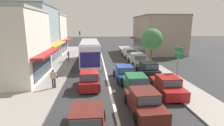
{
  "coord_description": "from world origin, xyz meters",
  "views": [
    {
      "loc": [
        -1.25,
        -16.77,
        5.38
      ],
      "look_at": [
        0.69,
        2.54,
        1.2
      ],
      "focal_mm": 28.0,
      "sensor_mm": 36.0,
      "label": 1
    }
  ],
  "objects_px": {
    "hatchback_adjacent_lane_lead": "(135,84)",
    "parked_wagon_kerb_third": "(138,59)",
    "sedan_behind_bus_mid": "(144,102)",
    "directional_road_sign": "(178,56)",
    "parked_wagon_kerb_rear": "(129,53)",
    "pedestrian_browsing_midblock": "(68,55)",
    "parked_hatchback_kerb_second": "(148,69)",
    "parked_sedan_kerb_front": "(167,86)",
    "traffic_light_downstreet": "(80,38)",
    "sedan_behind_bus_near": "(87,123)",
    "street_tree_right": "(152,39)",
    "pedestrian_with_handbag_near": "(54,77)",
    "city_bus": "(90,50)",
    "sedan_queue_far_back": "(124,73)",
    "hatchback_adjacent_lane_trail": "(90,80)"
  },
  "relations": [
    {
      "from": "hatchback_adjacent_lane_lead",
      "to": "parked_wagon_kerb_third",
      "type": "xyz_separation_m",
      "value": [
        2.69,
        10.13,
        0.04
      ]
    },
    {
      "from": "sedan_behind_bus_mid",
      "to": "directional_road_sign",
      "type": "xyz_separation_m",
      "value": [
        4.4,
        4.67,
        2.04
      ]
    },
    {
      "from": "hatchback_adjacent_lane_lead",
      "to": "parked_wagon_kerb_rear",
      "type": "bearing_deg",
      "value": 80.56
    },
    {
      "from": "parked_wagon_kerb_rear",
      "to": "pedestrian_browsing_midblock",
      "type": "relative_size",
      "value": 2.8
    },
    {
      "from": "pedestrian_browsing_midblock",
      "to": "parked_hatchback_kerb_second",
      "type": "bearing_deg",
      "value": -40.44
    },
    {
      "from": "directional_road_sign",
      "to": "parked_hatchback_kerb_second",
      "type": "bearing_deg",
      "value": 117.88
    },
    {
      "from": "parked_sedan_kerb_front",
      "to": "traffic_light_downstreet",
      "type": "relative_size",
      "value": 1.02
    },
    {
      "from": "sedan_behind_bus_near",
      "to": "directional_road_sign",
      "type": "relative_size",
      "value": 1.18
    },
    {
      "from": "street_tree_right",
      "to": "pedestrian_with_handbag_near",
      "type": "bearing_deg",
      "value": -142.98
    },
    {
      "from": "city_bus",
      "to": "street_tree_right",
      "type": "height_order",
      "value": "street_tree_right"
    },
    {
      "from": "sedan_queue_far_back",
      "to": "parked_sedan_kerb_front",
      "type": "distance_m",
      "value": 4.84
    },
    {
      "from": "sedan_behind_bus_mid",
      "to": "pedestrian_with_handbag_near",
      "type": "bearing_deg",
      "value": 144.64
    },
    {
      "from": "sedan_queue_far_back",
      "to": "parked_wagon_kerb_third",
      "type": "height_order",
      "value": "parked_wagon_kerb_third"
    },
    {
      "from": "parked_wagon_kerb_rear",
      "to": "hatchback_adjacent_lane_trail",
      "type": "bearing_deg",
      "value": -113.77
    },
    {
      "from": "city_bus",
      "to": "parked_wagon_kerb_rear",
      "type": "relative_size",
      "value": 2.4
    },
    {
      "from": "city_bus",
      "to": "sedan_behind_bus_near",
      "type": "relative_size",
      "value": 2.58
    },
    {
      "from": "parked_wagon_kerb_rear",
      "to": "pedestrian_browsing_midblock",
      "type": "xyz_separation_m",
      "value": [
        -9.8,
        -3.25,
        0.32
      ]
    },
    {
      "from": "parked_hatchback_kerb_second",
      "to": "parked_sedan_kerb_front",
      "type": "bearing_deg",
      "value": -89.73
    },
    {
      "from": "parked_hatchback_kerb_second",
      "to": "pedestrian_browsing_midblock",
      "type": "relative_size",
      "value": 2.31
    },
    {
      "from": "sedan_behind_bus_near",
      "to": "directional_road_sign",
      "type": "bearing_deg",
      "value": 40.65
    },
    {
      "from": "hatchback_adjacent_lane_trail",
      "to": "parked_hatchback_kerb_second",
      "type": "height_order",
      "value": "same"
    },
    {
      "from": "traffic_light_downstreet",
      "to": "pedestrian_browsing_midblock",
      "type": "distance_m",
      "value": 11.21
    },
    {
      "from": "sedan_queue_far_back",
      "to": "hatchback_adjacent_lane_trail",
      "type": "height_order",
      "value": "hatchback_adjacent_lane_trail"
    },
    {
      "from": "parked_wagon_kerb_third",
      "to": "pedestrian_with_handbag_near",
      "type": "bearing_deg",
      "value": -137.13
    },
    {
      "from": "traffic_light_downstreet",
      "to": "pedestrian_browsing_midblock",
      "type": "height_order",
      "value": "traffic_light_downstreet"
    },
    {
      "from": "parked_sedan_kerb_front",
      "to": "parked_wagon_kerb_third",
      "type": "xyz_separation_m",
      "value": [
        0.2,
        10.66,
        0.08
      ]
    },
    {
      "from": "hatchback_adjacent_lane_trail",
      "to": "parked_sedan_kerb_front",
      "type": "bearing_deg",
      "value": -18.06
    },
    {
      "from": "street_tree_right",
      "to": "hatchback_adjacent_lane_trail",
      "type": "bearing_deg",
      "value": -134.64
    },
    {
      "from": "city_bus",
      "to": "parked_wagon_kerb_third",
      "type": "height_order",
      "value": "city_bus"
    },
    {
      "from": "sedan_queue_far_back",
      "to": "sedan_behind_bus_near",
      "type": "bearing_deg",
      "value": -111.04
    },
    {
      "from": "sedan_behind_bus_near",
      "to": "pedestrian_with_handbag_near",
      "type": "bearing_deg",
      "value": 114.51
    },
    {
      "from": "traffic_light_downstreet",
      "to": "directional_road_sign",
      "type": "height_order",
      "value": "traffic_light_downstreet"
    },
    {
      "from": "parked_sedan_kerb_front",
      "to": "parked_hatchback_kerb_second",
      "type": "height_order",
      "value": "parked_hatchback_kerb_second"
    },
    {
      "from": "sedan_queue_far_back",
      "to": "pedestrian_browsing_midblock",
      "type": "bearing_deg",
      "value": 126.04
    },
    {
      "from": "sedan_behind_bus_mid",
      "to": "parked_wagon_kerb_third",
      "type": "bearing_deg",
      "value": 77.76
    },
    {
      "from": "parked_wagon_kerb_third",
      "to": "street_tree_right",
      "type": "bearing_deg",
      "value": -7.77
    },
    {
      "from": "parked_sedan_kerb_front",
      "to": "parked_wagon_kerb_rear",
      "type": "xyz_separation_m",
      "value": [
        0.19,
        16.58,
        0.08
      ]
    },
    {
      "from": "parked_wagon_kerb_rear",
      "to": "directional_road_sign",
      "type": "distance_m",
      "value": 14.87
    },
    {
      "from": "hatchback_adjacent_lane_lead",
      "to": "sedan_behind_bus_near",
      "type": "distance_m",
      "value": 6.52
    },
    {
      "from": "directional_road_sign",
      "to": "pedestrian_with_handbag_near",
      "type": "bearing_deg",
      "value": -179.86
    },
    {
      "from": "parked_wagon_kerb_rear",
      "to": "traffic_light_downstreet",
      "type": "distance_m",
      "value": 12.01
    },
    {
      "from": "parked_wagon_kerb_third",
      "to": "directional_road_sign",
      "type": "distance_m",
      "value": 9.08
    },
    {
      "from": "parked_wagon_kerb_third",
      "to": "directional_road_sign",
      "type": "relative_size",
      "value": 1.25
    },
    {
      "from": "city_bus",
      "to": "parked_hatchback_kerb_second",
      "type": "xyz_separation_m",
      "value": [
        6.4,
        -7.07,
        -1.17
      ]
    },
    {
      "from": "sedan_behind_bus_mid",
      "to": "sedan_queue_far_back",
      "type": "height_order",
      "value": "same"
    },
    {
      "from": "parked_wagon_kerb_rear",
      "to": "street_tree_right",
      "type": "relative_size",
      "value": 0.91
    },
    {
      "from": "street_tree_right",
      "to": "directional_road_sign",
      "type": "bearing_deg",
      "value": -92.44
    },
    {
      "from": "sedan_behind_bus_near",
      "to": "pedestrian_with_handbag_near",
      "type": "relative_size",
      "value": 2.6
    },
    {
      "from": "directional_road_sign",
      "to": "street_tree_right",
      "type": "bearing_deg",
      "value": 87.56
    },
    {
      "from": "hatchback_adjacent_lane_trail",
      "to": "traffic_light_downstreet",
      "type": "distance_m",
      "value": 22.57
    }
  ]
}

